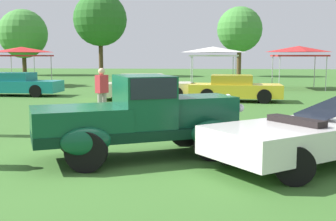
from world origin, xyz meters
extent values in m
plane|color=#386628|center=(0.00, 0.00, 0.00)|extent=(120.00, 120.00, 0.00)
cube|color=black|center=(0.80, 0.32, 0.56)|extent=(4.43, 3.10, 0.20)
cube|color=#0F472D|center=(1.94, 0.85, 0.94)|extent=(1.87, 1.65, 0.60)
ellipsoid|color=silver|center=(2.67, 1.19, 0.92)|extent=(0.37, 0.54, 0.68)
cube|color=#0F472D|center=(0.90, 0.36, 1.18)|extent=(1.50, 1.67, 1.04)
cube|color=black|center=(0.90, 0.36, 1.48)|extent=(1.43, 1.66, 0.40)
cube|color=#0F472D|center=(-0.28, -0.19, 0.86)|extent=(2.26, 2.05, 0.48)
ellipsoid|color=#0F472D|center=(1.69, 1.53, 0.56)|extent=(0.99, 0.72, 0.52)
ellipsoid|color=#0F472D|center=(2.31, 0.23, 0.56)|extent=(0.99, 0.72, 0.52)
ellipsoid|color=#0F472D|center=(-0.59, 0.46, 0.56)|extent=(0.99, 0.72, 0.52)
ellipsoid|color=#0F472D|center=(0.03, -0.84, 0.56)|extent=(0.99, 0.72, 0.52)
sphere|color=silver|center=(2.52, 1.61, 1.00)|extent=(0.18, 0.18, 0.18)
sphere|color=silver|center=(2.89, 0.81, 1.00)|extent=(0.18, 0.18, 0.18)
cylinder|color=black|center=(1.69, 1.53, 0.38)|extent=(0.76, 0.24, 0.76)
cylinder|color=black|center=(2.31, 0.23, 0.38)|extent=(0.76, 0.24, 0.76)
cylinder|color=black|center=(-0.59, 0.46, 0.38)|extent=(0.76, 0.24, 0.76)
cylinder|color=black|center=(0.03, -0.84, 0.38)|extent=(0.76, 0.24, 0.76)
cube|color=silver|center=(4.17, 0.07, 0.57)|extent=(4.38, 3.91, 0.52)
cube|color=black|center=(4.39, 0.23, 0.99)|extent=(0.80, 1.03, 0.82)
cube|color=black|center=(3.85, -0.17, 0.81)|extent=(0.95, 1.13, 0.28)
cylinder|color=black|center=(4.77, 1.49, 0.33)|extent=(0.66, 0.20, 0.66)
cylinder|color=black|center=(2.68, -0.10, 0.33)|extent=(0.66, 0.20, 0.66)
cylinder|color=black|center=(3.61, -1.33, 0.33)|extent=(0.66, 0.20, 0.66)
cube|color=teal|center=(-7.76, 13.19, 0.50)|extent=(4.58, 1.79, 0.60)
cube|color=#146A6E|center=(-7.94, 13.19, 1.00)|extent=(2.03, 1.49, 0.44)
cylinder|color=black|center=(-6.42, 12.38, 0.32)|extent=(0.64, 0.22, 0.64)
cube|color=beige|center=(-0.72, 12.00, 0.50)|extent=(4.83, 2.61, 0.60)
cube|color=#B3AB8E|center=(-0.90, 11.96, 1.00)|extent=(2.27, 1.84, 0.44)
cylinder|color=black|center=(0.78, 11.53, 0.32)|extent=(0.64, 0.22, 0.64)
cylinder|color=black|center=(-1.90, 10.95, 0.32)|extent=(0.64, 0.22, 0.64)
cube|color=yellow|center=(3.51, 11.42, 0.50)|extent=(4.26, 1.89, 0.60)
cube|color=gold|center=(3.34, 11.43, 1.00)|extent=(1.91, 1.53, 0.44)
cylinder|color=black|center=(4.72, 10.58, 0.32)|extent=(0.64, 0.22, 0.64)
cylinder|color=black|center=(2.22, 10.71, 0.32)|extent=(0.64, 0.22, 0.64)
cylinder|color=#9E998E|center=(-1.26, 5.77, 0.43)|extent=(0.16, 0.16, 0.86)
cylinder|color=#9E998E|center=(-1.36, 5.59, 0.43)|extent=(0.16, 0.16, 0.86)
cube|color=#D1333D|center=(-1.31, 5.68, 1.16)|extent=(0.41, 0.47, 0.60)
sphere|color=beige|center=(-1.31, 5.68, 1.58)|extent=(0.22, 0.22, 0.22)
cylinder|color=#B7B7BC|center=(-9.05, 21.61, 1.02)|extent=(0.05, 0.05, 2.05)
cylinder|color=#B7B7BC|center=(-9.05, 18.60, 1.02)|extent=(0.05, 0.05, 2.05)
cylinder|color=#B7B7BC|center=(-12.07, 21.61, 1.02)|extent=(0.05, 0.05, 2.05)
cube|color=red|center=(-10.56, 20.11, 2.10)|extent=(3.35, 3.35, 0.10)
pyramid|color=red|center=(-10.56, 20.11, 2.52)|extent=(3.28, 3.28, 0.38)
cylinder|color=#B7B7BC|center=(4.07, 22.20, 1.02)|extent=(0.05, 0.05, 2.05)
cylinder|color=#B7B7BC|center=(4.07, 19.32, 1.02)|extent=(0.05, 0.05, 2.05)
cylinder|color=#B7B7BC|center=(1.19, 22.20, 1.02)|extent=(0.05, 0.05, 2.05)
cylinder|color=#B7B7BC|center=(1.19, 19.32, 1.02)|extent=(0.05, 0.05, 2.05)
cube|color=silver|center=(2.63, 20.76, 2.10)|extent=(3.20, 3.20, 0.10)
pyramid|color=silver|center=(2.63, 20.76, 2.52)|extent=(3.14, 3.14, 0.38)
cylinder|color=#B7B7BC|center=(9.33, 20.58, 1.02)|extent=(0.05, 0.05, 2.05)
cylinder|color=#B7B7BC|center=(9.33, 17.83, 1.02)|extent=(0.05, 0.05, 2.05)
cylinder|color=#B7B7BC|center=(6.58, 20.58, 1.02)|extent=(0.05, 0.05, 2.05)
cylinder|color=#B7B7BC|center=(6.58, 17.83, 1.02)|extent=(0.05, 0.05, 2.05)
cube|color=red|center=(7.96, 19.21, 2.10)|extent=(3.06, 3.06, 0.10)
pyramid|color=red|center=(7.96, 19.21, 2.52)|extent=(3.00, 3.00, 0.38)
cylinder|color=#47331E|center=(-17.52, 36.12, 1.50)|extent=(0.44, 0.44, 3.01)
sphere|color=#428938|center=(-17.52, 36.12, 4.44)|extent=(5.23, 5.23, 5.23)
cylinder|color=#47331E|center=(-8.67, 34.70, 2.15)|extent=(0.44, 0.44, 4.30)
sphere|color=#286623|center=(-8.67, 34.70, 5.79)|extent=(5.44, 5.44, 5.44)
cylinder|color=brown|center=(5.49, 35.49, 1.74)|extent=(0.44, 0.44, 3.49)
sphere|color=#428938|center=(5.49, 35.49, 4.74)|extent=(4.56, 4.56, 4.56)
camera|label=1|loc=(2.18, -8.11, 2.10)|focal=44.91mm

